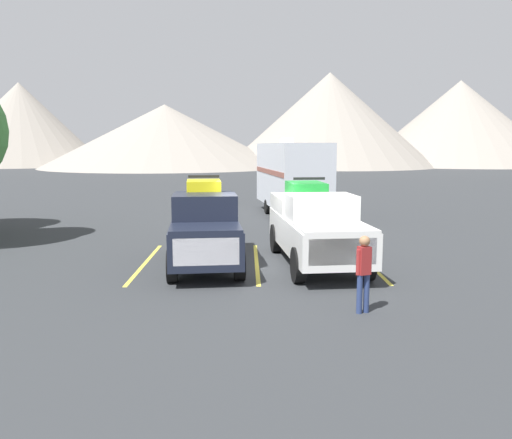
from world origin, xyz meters
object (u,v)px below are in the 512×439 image
Objects in this scene: pickup_truck_b at (315,224)px; camper_trailer_a at (291,175)px; person_a at (364,269)px; pickup_truck_a at (205,225)px.

camper_trailer_a is (0.21, 10.82, 0.90)m from pickup_truck_b.
camper_trailer_a reaches higher than person_a.
pickup_truck_b reaches higher than person_a.
pickup_truck_a reaches higher than pickup_truck_b.
pickup_truck_b is 4.80m from person_a.
pickup_truck_b is at bearing 95.11° from person_a.
pickup_truck_b is 0.68× the size of camper_trailer_a.
pickup_truck_a is 0.92× the size of pickup_truck_b.
pickup_truck_b is (3.34, 0.07, -0.00)m from pickup_truck_a.
pickup_truck_a is 11.49m from camper_trailer_a.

